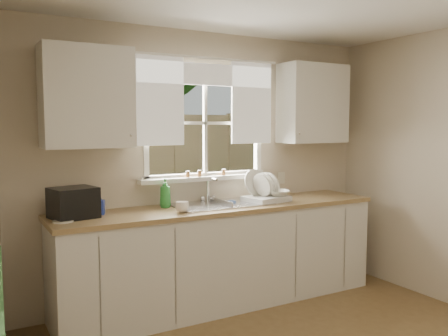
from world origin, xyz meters
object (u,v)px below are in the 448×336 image
soap_bottle_a (165,193)px  cup (182,207)px  dish_rack (265,194)px  black_appliance (73,203)px

soap_bottle_a → cup: soap_bottle_a is taller
cup → soap_bottle_a: bearing=107.6°
dish_rack → black_appliance: dish_rack is taller
cup → black_appliance: black_appliance is taller
dish_rack → black_appliance: (-1.75, 0.07, 0.05)m
dish_rack → cup: dish_rack is taller
dish_rack → soap_bottle_a: bearing=170.5°
dish_rack → cup: (-0.92, -0.12, -0.03)m
dish_rack → soap_bottle_a: dish_rack is taller
cup → black_appliance: size_ratio=0.35×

